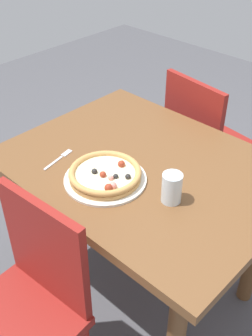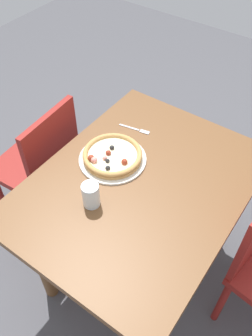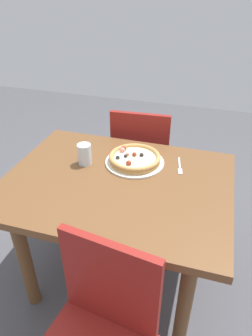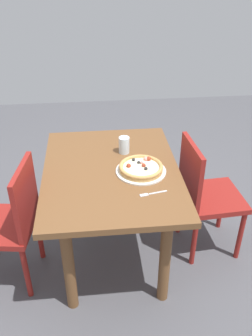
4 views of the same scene
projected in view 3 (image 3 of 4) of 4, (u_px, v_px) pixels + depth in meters
The scene contains 7 objects.
ground_plane at pixel (119, 277), 1.93m from camera, with size 6.00×6.00×0.00m, color #4C4C51.
dining_table at pixel (117, 199), 1.59m from camera, with size 1.12×0.86×0.74m.
chair_near at pixel (142, 159), 2.19m from camera, with size 0.43×0.43×0.88m.
plate at pixel (135, 162), 1.66m from camera, with size 0.32×0.32×0.01m, color silver.
pizza at pixel (134, 158), 1.65m from camera, with size 0.28×0.28×0.05m.
fork at pixel (180, 167), 1.63m from camera, with size 0.05×0.16×0.00m.
drinking_glass at pixel (85, 154), 1.63m from camera, with size 0.07×0.07×0.11m, color silver.
Camera 3 is at (-0.40, 1.18, 1.62)m, focal length 32.91 mm.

